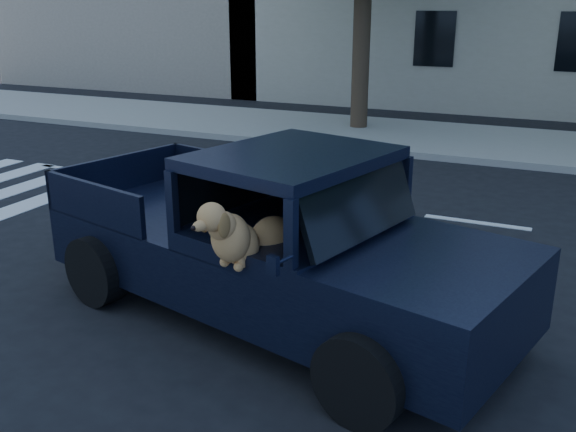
# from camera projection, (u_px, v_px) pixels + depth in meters

# --- Properties ---
(ground) EXTENTS (120.00, 120.00, 0.00)m
(ground) POSITION_uv_depth(u_px,v_px,m) (427.00, 316.00, 6.94)
(ground) COLOR black
(ground) RESTS_ON ground
(far_sidewalk) EXTENTS (60.00, 4.00, 0.15)m
(far_sidewalk) POSITION_uv_depth(u_px,v_px,m) (517.00, 146.00, 14.86)
(far_sidewalk) COLOR gray
(far_sidewalk) RESTS_ON ground
(pickup_truck) EXTENTS (5.49, 3.26, 1.84)m
(pickup_truck) POSITION_uv_depth(u_px,v_px,m) (266.00, 261.00, 6.79)
(pickup_truck) COLOR black
(pickup_truck) RESTS_ON ground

